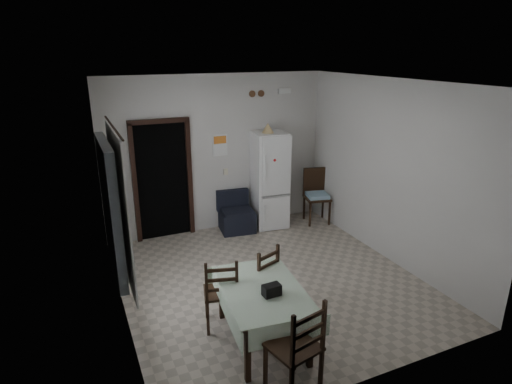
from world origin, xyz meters
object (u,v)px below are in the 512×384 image
at_px(dining_chair_far_left, 221,291).
at_px(navy_seat, 237,212).
at_px(fridge, 269,180).
at_px(dining_table, 262,315).
at_px(dining_chair_near_head, 294,345).
at_px(corner_chair, 317,197).
at_px(dining_chair_far_right, 258,277).

bearing_deg(dining_chair_far_left, navy_seat, -100.35).
distance_m(fridge, dining_table, 3.57).
bearing_deg(dining_chair_far_left, dining_table, 140.47).
bearing_deg(dining_chair_near_head, navy_seat, -116.80).
relative_size(fridge, navy_seat, 2.45).
distance_m(fridge, dining_chair_near_head, 4.32).
distance_m(fridge, dining_chair_far_left, 3.32).
bearing_deg(dining_table, dining_chair_near_head, -86.63).
xyz_separation_m(fridge, dining_chair_far_left, (-1.94, -2.66, -0.44)).
relative_size(dining_table, dining_chair_far_left, 1.40).
xyz_separation_m(corner_chair, dining_chair_far_left, (-2.87, -2.41, -0.05)).
xyz_separation_m(dining_table, dining_chair_far_left, (-0.34, 0.48, 0.13)).
bearing_deg(dining_chair_near_head, dining_chair_far_left, -90.37).
xyz_separation_m(corner_chair, dining_chair_near_head, (-2.58, -3.72, 0.00)).
relative_size(dining_chair_far_left, dining_chair_far_right, 1.03).
bearing_deg(navy_seat, dining_table, -98.85).
relative_size(corner_chair, dining_chair_far_right, 1.13).
height_order(corner_chair, dining_table, corner_chair).
height_order(navy_seat, dining_table, navy_seat).
bearing_deg(dining_chair_far_right, corner_chair, -157.01).
distance_m(fridge, dining_chair_far_right, 2.91).
relative_size(corner_chair, dining_chair_near_head, 1.00).
height_order(navy_seat, corner_chair, corner_chair).
bearing_deg(fridge, navy_seat, -173.93).
distance_m(fridge, corner_chair, 1.05).
relative_size(dining_chair_far_left, dining_chair_near_head, 0.91).
relative_size(navy_seat, dining_chair_near_head, 0.70).
bearing_deg(navy_seat, dining_chair_far_right, -97.82).
bearing_deg(dining_table, dining_chair_far_left, 131.74).
distance_m(navy_seat, dining_chair_near_head, 4.09).
height_order(fridge, navy_seat, fridge).
bearing_deg(dining_chair_far_left, dining_chair_near_head, 117.75).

